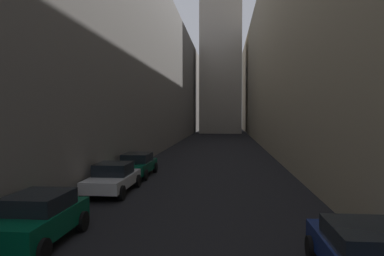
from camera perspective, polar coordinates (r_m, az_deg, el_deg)
name	(u,v)px	position (r m, az deg, el deg)	size (l,w,h in m)	color
ground_plane	(216,146)	(46.00, 3.83, -2.76)	(264.00, 264.00, 0.00)	black
building_block_left	(118,75)	(50.22, -11.48, 8.01)	(15.41, 108.00, 18.22)	slate
building_block_right	(317,64)	(49.59, 18.89, 9.38)	(14.27, 108.00, 20.55)	gray
parked_car_left_second	(38,218)	(12.18, -22.85, -12.75)	(1.92, 3.93, 1.52)	#05472D
parked_car_left_third	(113,178)	(18.79, -12.19, -7.56)	(2.00, 4.45, 1.47)	silver
parked_car_left_far	(137,164)	(23.51, -8.53, -5.57)	(1.96, 4.50, 1.45)	#05472D
parked_car_right_second	(367,253)	(9.67, 25.53, -17.19)	(2.02, 4.19, 1.38)	navy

